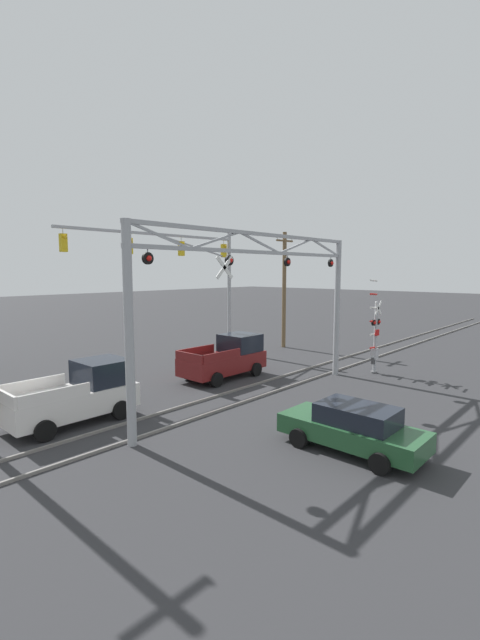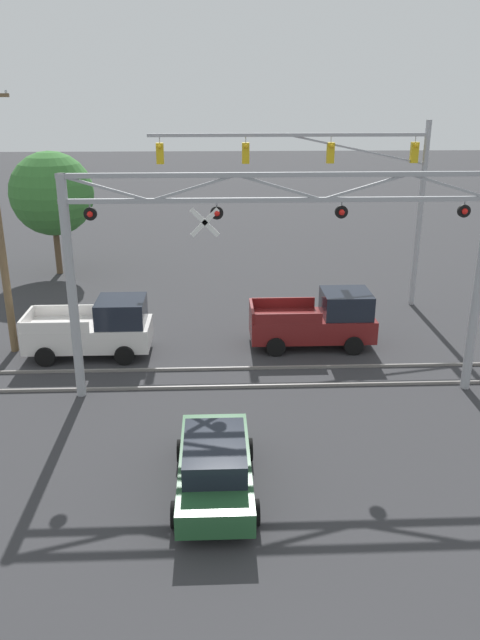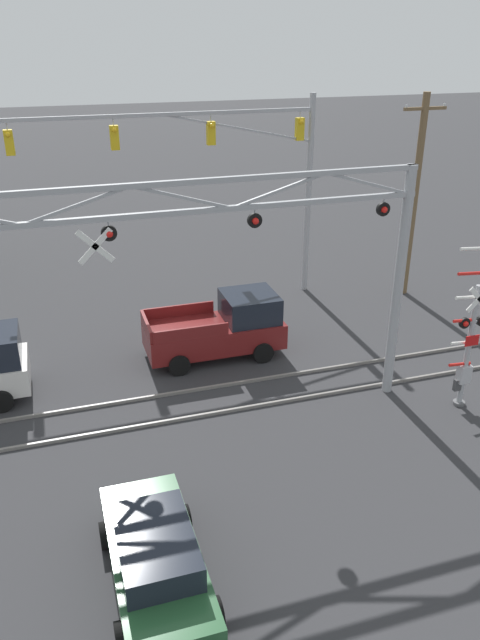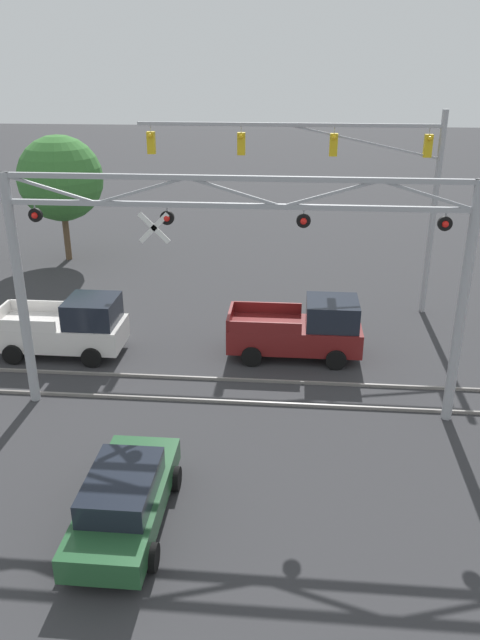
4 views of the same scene
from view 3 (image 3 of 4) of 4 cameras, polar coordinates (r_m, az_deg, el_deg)
The scene contains 8 objects.
rail_track_near at distance 18.24m, azimuth -4.63°, elevation -8.88°, with size 80.00×0.08×0.10m, color gray.
rail_track_far at distance 19.42m, azimuth -5.61°, elevation -6.61°, with size 80.00×0.08×0.10m, color gray.
crossing_gantry at distance 15.92m, azimuth -4.99°, elevation 4.10°, with size 12.75×0.31×6.96m.
crossing_signal_mast at distance 19.04m, azimuth 20.04°, elevation -2.45°, with size 1.23×0.35×5.00m.
traffic_signal_span at distance 24.55m, azimuth -0.33°, elevation 14.37°, with size 11.75×0.39×8.05m.
pickup_truck_lead at distance 21.21m, azimuth -1.64°, elevation -0.70°, with size 4.64×2.20×2.12m.
sedan_waiting at distance 13.28m, azimuth -7.70°, elevation -20.68°, with size 1.97×4.36×1.45m.
utility_pole_right at distance 26.34m, azimuth 15.69°, elevation 10.92°, with size 1.80×0.28×8.11m.
Camera 3 is at (-3.14, -1.06, 10.18)m, focal length 35.00 mm.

